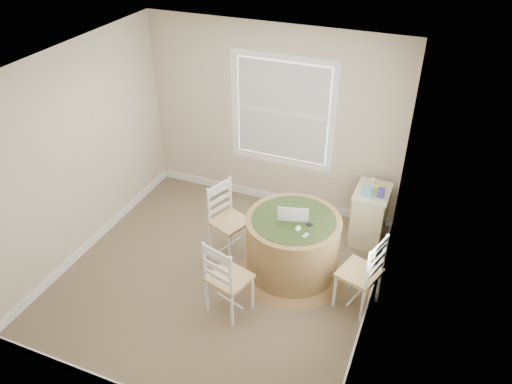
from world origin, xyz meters
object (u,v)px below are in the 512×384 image
at_px(chair_right, 359,272).
at_px(chair_left, 230,222).
at_px(round_table, 293,244).
at_px(chair_near, 229,277).
at_px(corner_chest, 369,215).
at_px(laptop, 293,215).

bearing_deg(chair_right, chair_left, -83.10).
distance_m(chair_left, chair_right, 1.72).
height_order(round_table, chair_right, chair_right).
height_order(chair_left, chair_near, same).
bearing_deg(round_table, chair_near, -100.86).
xyz_separation_m(round_table, corner_chest, (0.71, 1.00, -0.05)).
bearing_deg(corner_chest, chair_left, -149.16).
bearing_deg(round_table, corner_chest, 71.04).
height_order(laptop, corner_chest, laptop).
relative_size(chair_near, laptop, 2.28).
relative_size(round_table, corner_chest, 1.69).
relative_size(chair_left, corner_chest, 1.24).
distance_m(round_table, chair_right, 0.88).
height_order(chair_right, laptop, laptop).
distance_m(chair_left, corner_chest, 1.82).
xyz_separation_m(chair_left, chair_right, (1.69, -0.31, 0.00)).
bearing_deg(chair_near, chair_left, -49.73).
bearing_deg(chair_right, round_table, -88.41).
distance_m(chair_left, laptop, 0.90).
relative_size(round_table, laptop, 3.11).
bearing_deg(laptop, chair_right, 147.46).
bearing_deg(round_table, chair_right, 0.90).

